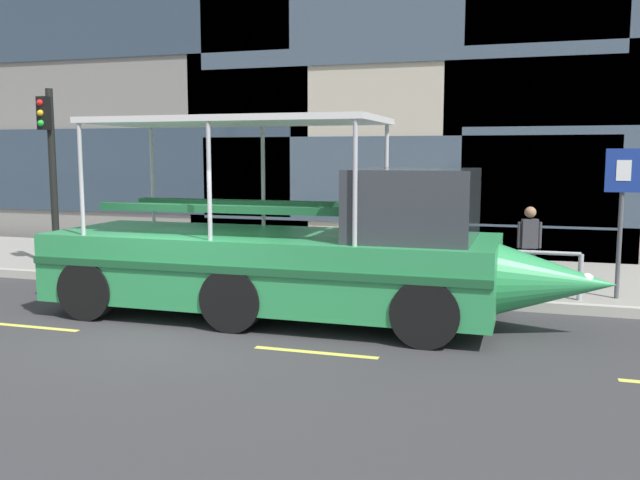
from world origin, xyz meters
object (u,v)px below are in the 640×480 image
duck_tour_boat (301,254)px  pedestrian_near_bow (529,239)px  traffic_light_pole (50,160)px  parking_sign (622,198)px

duck_tour_boat → pedestrian_near_bow: 4.62m
traffic_light_pole → parking_sign: 11.81m
duck_tour_boat → parking_sign: bearing=24.5°
parking_sign → pedestrian_near_bow: 1.82m
duck_tour_boat → pedestrian_near_bow: bearing=38.1°
traffic_light_pole → parking_sign: bearing=0.9°
duck_tour_boat → pedestrian_near_bow: (3.63, 2.85, 0.05)m
traffic_light_pole → pedestrian_near_bow: size_ratio=2.54×
parking_sign → duck_tour_boat: bearing=-155.5°
duck_tour_boat → pedestrian_near_bow: duck_tour_boat is taller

